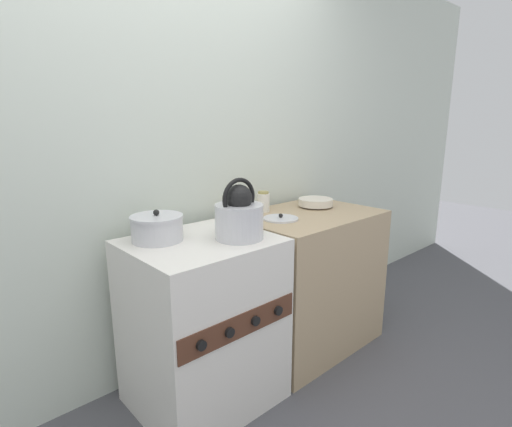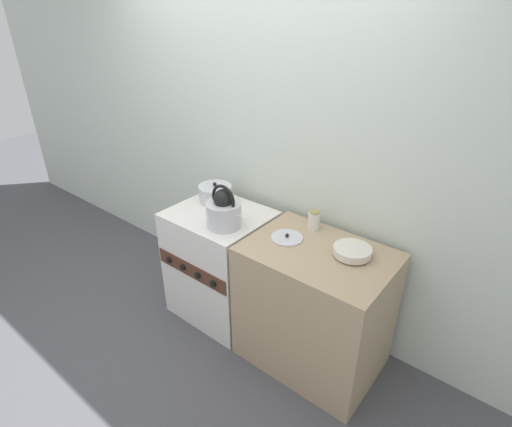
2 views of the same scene
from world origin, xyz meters
The scene contains 8 objects.
wall_back centered at (0.00, 0.68, 1.25)m, with size 7.00×0.06×2.50m.
stove centered at (0.00, 0.29, 0.42)m, with size 0.67×0.60×0.85m.
counter centered at (0.79, 0.31, 0.42)m, with size 0.87×0.61×0.85m.
kettle centered at (0.15, 0.18, 0.96)m, with size 0.28×0.23×0.29m.
cooking_pot centered at (-0.15, 0.42, 0.91)m, with size 0.24×0.24×0.15m.
enamel_bowl centered at (0.96, 0.39, 0.88)m, with size 0.22×0.22×0.05m.
storage_jar centered at (0.62, 0.52, 0.91)m, with size 0.08×0.08×0.12m.
loose_pot_lid centered at (0.56, 0.31, 0.85)m, with size 0.20×0.20×0.03m.
Camera 1 is at (-1.01, -1.20, 1.40)m, focal length 28.00 mm.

